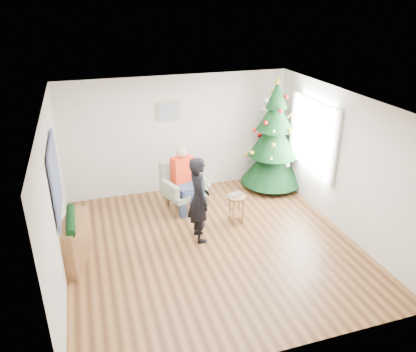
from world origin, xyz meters
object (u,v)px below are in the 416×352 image
object	(u,v)px
stool	(236,209)
standing_man	(199,200)
armchair	(183,191)
christmas_tree	(274,140)
console	(74,242)

from	to	relation	value
stool	standing_man	size ratio (longest dim) A/B	0.36
armchair	christmas_tree	bearing A→B (deg)	-8.50
standing_man	console	bearing A→B (deg)	91.32
standing_man	console	size ratio (longest dim) A/B	1.60
armchair	standing_man	bearing A→B (deg)	-108.90
christmas_tree	stool	bearing A→B (deg)	-136.60
stool	armchair	distance (m)	1.24
stool	christmas_tree	bearing A→B (deg)	43.40
christmas_tree	standing_man	distance (m)	2.78
armchair	standing_man	xyz separation A→B (m)	(-0.00, -1.22, 0.42)
christmas_tree	console	xyz separation A→B (m)	(-4.40, -1.73, -0.75)
armchair	console	world-z (taller)	armchair
christmas_tree	standing_man	size ratio (longest dim) A/B	1.59
stool	console	world-z (taller)	console
christmas_tree	console	world-z (taller)	christmas_tree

